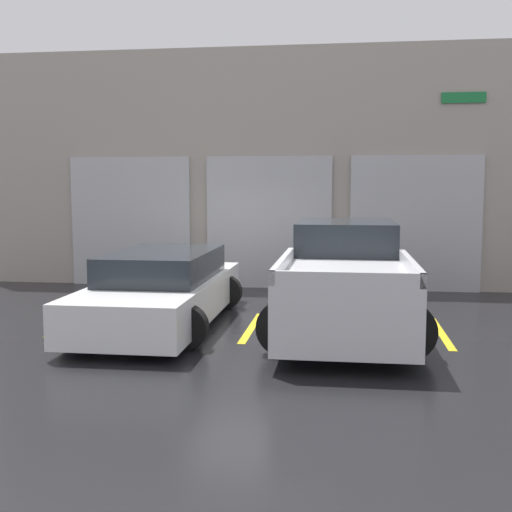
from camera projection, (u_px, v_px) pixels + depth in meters
ground_plane at (260, 314)px, 11.34m from camera, size 28.00×28.00×0.00m
shophouse_building at (279, 171)px, 14.29m from camera, size 14.08×0.68×5.26m
pickup_truck at (345, 279)px, 10.27m from camera, size 2.37×5.19×1.64m
sedan_white at (162, 290)px, 10.46m from camera, size 2.15×4.78×1.20m
parking_stripe_far_left at (76, 322)px, 10.69m from camera, size 0.12×2.20×0.01m
parking_stripe_left at (252, 327)px, 10.29m from camera, size 0.12×2.20×0.01m
parking_stripe_centre at (441, 333)px, 9.89m from camera, size 0.12×2.20×0.01m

